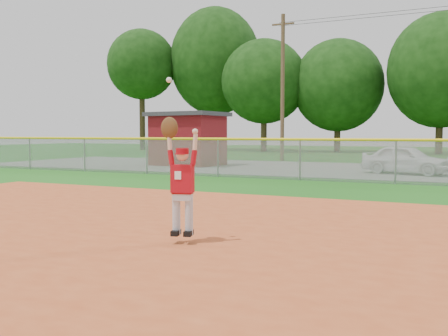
# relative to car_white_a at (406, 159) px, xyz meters

# --- Properties ---
(ground) EXTENTS (120.00, 120.00, 0.00)m
(ground) POSITION_rel_car_white_a_xyz_m (0.03, -14.22, -0.64)
(ground) COLOR #1A5814
(ground) RESTS_ON ground
(clay_infield) EXTENTS (24.00, 16.00, 0.04)m
(clay_infield) POSITION_rel_car_white_a_xyz_m (0.03, -17.22, -0.62)
(clay_infield) COLOR #B34820
(clay_infield) RESTS_ON ground
(parking_strip) EXTENTS (44.00, 10.00, 0.03)m
(parking_strip) POSITION_rel_car_white_a_xyz_m (0.03, 1.78, -0.62)
(parking_strip) COLOR slate
(parking_strip) RESTS_ON ground
(car_white_a) EXTENTS (3.82, 2.39, 1.21)m
(car_white_a) POSITION_rel_car_white_a_xyz_m (0.00, 0.00, 0.00)
(car_white_a) COLOR white
(car_white_a) RESTS_ON parking_strip
(utility_shed) EXTENTS (4.05, 3.31, 2.82)m
(utility_shed) POSITION_rel_car_white_a_xyz_m (-11.02, 1.23, 0.80)
(utility_shed) COLOR #5D0D11
(utility_shed) RESTS_ON ground
(outfield_fence) EXTENTS (40.06, 0.10, 1.55)m
(outfield_fence) POSITION_rel_car_white_a_xyz_m (0.03, -4.22, 0.25)
(outfield_fence) COLOR gray
(outfield_fence) RESTS_ON ground
(power_lines) EXTENTS (19.40, 0.24, 9.00)m
(power_lines) POSITION_rel_car_white_a_xyz_m (1.03, 7.78, 4.04)
(power_lines) COLOR #4C3823
(power_lines) RESTS_ON ground
(tree_line) EXTENTS (62.37, 13.00, 14.43)m
(tree_line) POSITION_rel_car_white_a_xyz_m (0.99, 23.69, 6.90)
(tree_line) COLOR #422D1C
(tree_line) RESTS_ON ground
(ballplayer) EXTENTS (0.60, 0.31, 2.41)m
(ballplayer) POSITION_rel_car_white_a_xyz_m (-1.93, -15.31, 0.42)
(ballplayer) COLOR silver
(ballplayer) RESTS_ON ground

